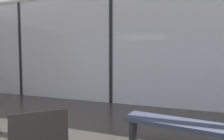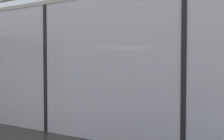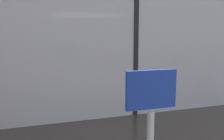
# 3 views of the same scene
# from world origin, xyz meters

# --- Properties ---
(glass_curtain_wall) EXTENTS (14.00, 0.08, 3.33)m
(glass_curtain_wall) POSITION_xyz_m (0.00, 5.20, 1.66)
(glass_curtain_wall) COLOR silver
(glass_curtain_wall) RESTS_ON ground
(window_mullion_0) EXTENTS (0.10, 0.12, 3.33)m
(window_mullion_0) POSITION_xyz_m (-3.50, 5.20, 1.66)
(window_mullion_0) COLOR black
(window_mullion_0) RESTS_ON ground
(window_mullion_1) EXTENTS (0.10, 0.12, 3.33)m
(window_mullion_1) POSITION_xyz_m (0.00, 5.20, 1.66)
(window_mullion_1) COLOR black
(window_mullion_1) RESTS_ON ground
(parked_airplane) EXTENTS (13.36, 3.89, 3.89)m
(parked_airplane) POSITION_xyz_m (-0.49, 9.91, 1.94)
(parked_airplane) COLOR silver
(parked_airplane) RESTS_ON ground
(waiting_bench) EXTENTS (1.54, 0.61, 0.47)m
(waiting_bench) POSITION_xyz_m (1.94, 2.68, 0.36)
(waiting_bench) COLOR #33384C
(waiting_bench) RESTS_ON ground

